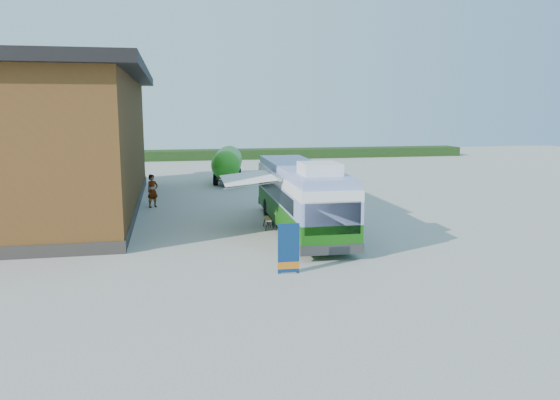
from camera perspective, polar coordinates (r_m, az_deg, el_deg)
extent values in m
plane|color=#BCB7AD|center=(21.95, 1.30, -4.75)|extent=(100.00, 100.00, 0.00)
cube|color=brown|center=(31.34, -22.18, 5.34)|extent=(8.00, 20.00, 7.00)
cube|color=black|center=(31.33, -22.62, 12.19)|extent=(9.60, 21.20, 0.50)
cube|color=#332D28|center=(31.71, -21.81, -0.52)|extent=(8.10, 20.10, 0.50)
cube|color=#264419|center=(60.30, 0.75, 4.90)|extent=(40.00, 3.00, 1.00)
cube|color=#1C6711|center=(24.65, 2.13, -1.21)|extent=(2.55, 11.00, 1.00)
cube|color=#8A99D7|center=(24.50, 2.14, 0.89)|extent=(2.55, 11.00, 0.82)
cube|color=black|center=(24.73, -0.64, 0.98)|extent=(0.26, 9.12, 0.64)
cube|color=black|center=(25.20, 4.43, 1.11)|extent=(0.26, 9.12, 0.64)
cube|color=white|center=(24.41, 2.15, 2.32)|extent=(2.55, 11.00, 0.41)
cube|color=#8A99D7|center=(24.37, 2.15, 3.22)|extent=(2.41, 10.81, 0.36)
cube|color=white|center=(20.97, 4.16, 3.29)|extent=(1.50, 1.68, 0.46)
cube|color=black|center=(19.32, 5.54, -1.92)|extent=(2.05, 0.11, 1.19)
cube|color=#2D2D2D|center=(19.62, 5.45, -5.16)|extent=(2.33, 0.26, 0.36)
cube|color=#2D2D2D|center=(29.93, -0.05, 0.01)|extent=(2.33, 0.26, 0.36)
cylinder|color=black|center=(21.04, 1.49, -4.11)|extent=(0.30, 0.92, 0.91)
cylinder|color=black|center=(21.53, 6.83, -3.86)|extent=(0.30, 0.92, 0.91)
cylinder|color=black|center=(27.63, -1.34, -0.80)|extent=(0.30, 0.92, 0.91)
cylinder|color=black|center=(28.00, 2.79, -0.67)|extent=(0.30, 0.92, 0.91)
cube|color=white|center=(23.97, -3.41, 2.38)|extent=(2.32, 3.64, 0.28)
cube|color=#A5A8AD|center=(24.11, -0.77, 2.84)|extent=(0.25, 3.88, 0.15)
cylinder|color=#A5A8AD|center=(22.52, -2.96, 1.66)|extent=(2.33, 0.11, 0.29)
cylinder|color=#A5A8AD|center=(25.46, -3.80, 2.58)|extent=(2.33, 0.11, 0.29)
cube|color=navy|center=(18.10, 0.90, -5.10)|extent=(0.72, 0.05, 1.70)
cube|color=#CD6513|center=(18.25, 0.90, -6.85)|extent=(0.74, 0.05, 0.24)
cube|color=#A5A8AD|center=(18.32, 0.90, -7.59)|extent=(0.51, 0.19, 0.05)
cylinder|color=#A5A8AD|center=(18.12, 0.89, -5.08)|extent=(0.02, 0.02, 1.70)
cube|color=tan|center=(24.92, -0.09, -1.25)|extent=(0.57, 1.23, 0.04)
cube|color=tan|center=(24.91, -1.34, -1.96)|extent=(0.32, 1.21, 0.04)
cube|color=tan|center=(25.06, 1.15, -1.89)|extent=(0.32, 1.21, 0.04)
cube|color=black|center=(24.49, -0.35, -2.35)|extent=(0.05, 0.05, 0.74)
cube|color=black|center=(24.54, 0.48, -2.33)|extent=(0.05, 0.05, 0.74)
cube|color=black|center=(25.46, -0.65, -1.89)|extent=(0.05, 0.05, 0.74)
cube|color=black|center=(25.50, 0.16, -1.87)|extent=(0.05, 0.05, 0.74)
imported|color=#999999|center=(30.90, -13.17, 0.93)|extent=(0.80, 0.75, 1.84)
imported|color=#999999|center=(34.11, 0.17, 2.00)|extent=(0.96, 1.08, 1.86)
cylinder|color=#2A931A|center=(40.23, -5.51, 3.99)|extent=(2.73, 4.81, 2.05)
sphere|color=#2A931A|center=(37.97, -5.68, 3.65)|extent=(2.05, 2.05, 2.05)
sphere|color=#2A931A|center=(42.50, -5.35, 4.29)|extent=(2.05, 2.05, 2.05)
cube|color=black|center=(40.33, -5.49, 2.70)|extent=(2.09, 4.93, 0.23)
cube|color=black|center=(37.41, -5.71, 2.07)|extent=(0.35, 1.37, 0.11)
cylinder|color=black|center=(39.05, -6.75, 2.20)|extent=(0.42, 0.94, 0.91)
cylinder|color=black|center=(38.97, -4.42, 2.22)|extent=(0.42, 0.94, 0.91)
cylinder|color=black|center=(41.75, -6.48, 2.68)|extent=(0.42, 0.94, 0.91)
cylinder|color=black|center=(41.67, -4.30, 2.70)|extent=(0.42, 0.94, 0.91)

